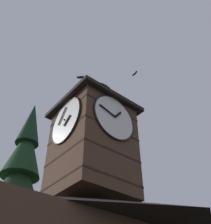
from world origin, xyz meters
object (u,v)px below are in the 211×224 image
clock_tower (93,141)px  pine_tree_behind (9,223)px  flying_bird_high (135,74)px  flying_bird_low (80,77)px

clock_tower → pine_tree_behind: bearing=-80.4°
pine_tree_behind → flying_bird_high: 15.81m
flying_bird_high → flying_bird_low: size_ratio=1.42×
flying_bird_low → clock_tower: bearing=152.6°
pine_tree_behind → flying_bird_high: flying_bird_high is taller
flying_bird_high → flying_bird_low: 7.83m
clock_tower → pine_tree_behind: size_ratio=0.51×
pine_tree_behind → flying_bird_high: bearing=136.2°
clock_tower → pine_tree_behind: 7.79m
clock_tower → flying_bird_high: flying_bird_high is taller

